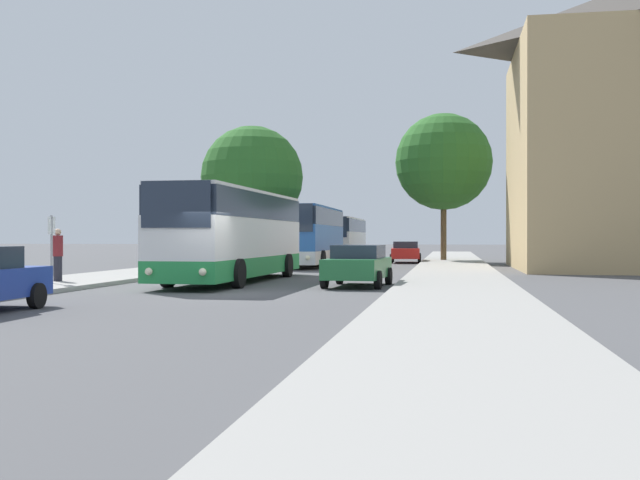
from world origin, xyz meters
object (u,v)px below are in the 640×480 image
bus_middle (309,235)px  bus_stop_sign (52,241)px  pedestrian_waiting_near (58,254)px  tree_left_near (252,177)px  bus_rear (342,237)px  bus_front (234,234)px  parked_car_right_far (406,251)px  tree_left_far (264,181)px  parked_car_right_near (358,265)px  tree_right_near (444,162)px

bus_middle → bus_stop_sign: size_ratio=4.85×
pedestrian_waiting_near → tree_left_near: bearing=134.5°
bus_rear → bus_stop_sign: size_ratio=4.97×
bus_front → parked_car_right_far: bearing=77.7°
bus_rear → bus_stop_sign: (-5.12, -33.73, -0.11)m
bus_rear → tree_left_near: (-4.59, -9.47, 3.97)m
tree_left_near → tree_left_far: (-0.39, 4.86, 0.14)m
bus_stop_sign → tree_left_far: bearing=89.7°
bus_middle → tree_left_far: size_ratio=1.44×
bus_rear → parked_car_right_near: (5.09, -31.32, -0.94)m
bus_front → parked_car_right_near: 5.50m
parked_car_right_far → bus_middle: bearing=51.6°
bus_front → tree_left_far: bearing=102.4°
bus_middle → bus_stop_sign: (-5.25, -19.58, -0.25)m
bus_rear → tree_left_far: bearing=-137.5°
parked_car_right_near → bus_stop_sign: (-10.20, -2.42, 0.83)m
bus_middle → pedestrian_waiting_near: bearing=-107.7°
bus_middle → parked_car_right_far: 8.98m
tree_left_near → bus_stop_sign: bearing=-91.2°
parked_car_right_far → tree_right_near: size_ratio=0.47×
bus_front → parked_car_right_near: bearing=-19.9°
bus_rear → pedestrian_waiting_near: 33.06m
bus_front → bus_stop_sign: bus_front is taller
parked_car_right_far → parked_car_right_near: bearing=86.7°
bus_rear → pedestrian_waiting_near: size_ratio=6.15×
bus_front → tree_left_far: tree_left_far is taller
parked_car_right_near → tree_left_near: (-9.68, 21.84, 4.91)m
bus_front → parked_car_right_far: (5.28, 22.47, -1.10)m
bus_rear → tree_left_near: size_ratio=1.30×
bus_middle → tree_left_near: 7.67m
bus_front → parked_car_right_far: 23.11m
bus_rear → tree_right_near: 10.71m
tree_left_far → bus_middle: bearing=-61.8°
parked_car_right_far → bus_stop_sign: bus_stop_sign is taller
bus_rear → parked_car_right_near: bus_rear is taller
tree_left_near → tree_right_near: size_ratio=0.88×
tree_left_near → tree_left_far: size_ratio=1.14×
bus_rear → tree_right_near: size_ratio=1.14×
bus_rear → parked_car_right_near: 31.74m
bus_rear → tree_left_near: 11.25m
bus_rear → tree_left_far: (-4.98, -4.62, 4.11)m
bus_front → bus_rear: bearing=91.1°
parked_car_right_far → tree_left_far: size_ratio=0.61×
bus_front → tree_left_near: (-4.64, 19.92, 3.82)m
bus_stop_sign → pedestrian_waiting_near: 1.31m
bus_front → pedestrian_waiting_near: (-5.58, -3.19, -0.75)m
bus_front → tree_right_near: 25.94m
tree_left_far → tree_right_near: 12.86m
bus_front → bus_stop_sign: size_ratio=5.25×
tree_right_near → bus_front: bearing=-107.8°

